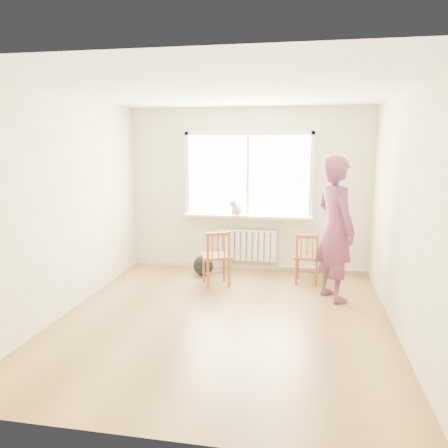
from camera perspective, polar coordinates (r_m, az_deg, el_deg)
The scene contains 13 objects.
floor at distance 5.46m, azimuth -0.05°, elevation -12.35°, with size 4.50×4.50×0.00m, color #9E7641.
ceiling at distance 5.06m, azimuth -0.06°, elevation 17.07°, with size 4.50×4.50×0.00m, color white.
back_wall at distance 7.30m, azimuth 3.17°, elevation 4.44°, with size 4.00×0.01×2.70m, color beige.
window at distance 7.25m, azimuth 3.17°, elevation 6.87°, with size 2.12×0.05×1.42m.
windowsill at distance 7.25m, azimuth 3.03°, elevation 1.04°, with size 2.15×0.22×0.04m, color white.
radiator at distance 7.36m, azimuth 3.01°, elevation -2.70°, with size 1.00×0.12×0.55m.
heating_pipe at distance 7.43m, azimuth 12.66°, elevation -5.68°, with size 0.04×0.04×1.40m, color silver.
baseboard at distance 7.54m, azimuth 3.05°, elevation -5.53°, with size 4.00×0.03×0.08m, color beige.
chair_left at distance 6.53m, azimuth -0.94°, elevation -4.49°, with size 0.55×0.54×0.85m.
chair_right at distance 6.77m, azimuth 10.78°, elevation -4.44°, with size 0.41×0.39×0.79m.
person at distance 6.06m, azimuth 14.32°, elevation -0.65°, with size 0.72×0.47×1.96m, color #C24065.
cat at distance 7.16m, azimuth 1.67°, elevation 2.09°, with size 0.27×0.44×0.30m.
backpack at distance 7.11m, azimuth -2.74°, elevation -5.48°, with size 0.33×0.24×0.33m, color black.
Camera 1 is at (0.92, -4.95, 2.13)m, focal length 35.00 mm.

